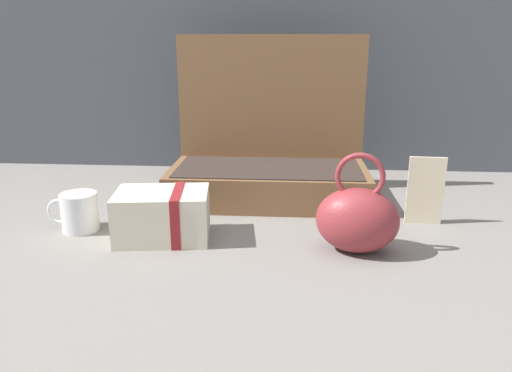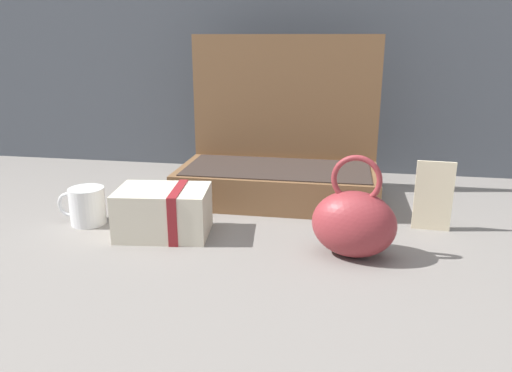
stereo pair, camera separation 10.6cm
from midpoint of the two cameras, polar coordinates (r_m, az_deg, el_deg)
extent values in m
plane|color=slate|center=(1.12, 2.07, -5.10)|extent=(6.00, 6.00, 0.00)
cube|color=brown|center=(1.30, 4.83, 0.07)|extent=(0.52, 0.25, 0.09)
cube|color=#332823|center=(1.29, 4.88, 2.03)|extent=(0.48, 0.22, 0.00)
cube|color=brown|center=(1.40, 5.53, 8.34)|extent=(0.52, 0.02, 0.43)
ellipsoid|color=maroon|center=(1.00, 14.31, -4.36)|extent=(0.18, 0.14, 0.13)
torus|color=maroon|center=(0.97, 14.69, 0.66)|extent=(0.10, 0.03, 0.10)
cube|color=beige|center=(1.09, -7.96, -3.04)|extent=(0.21, 0.16, 0.11)
cube|color=maroon|center=(1.08, -6.17, -3.09)|extent=(0.04, 0.14, 0.11)
cylinder|color=silver|center=(1.19, -16.59, -2.27)|extent=(0.08, 0.08, 0.09)
torus|color=silver|center=(1.21, -18.51, -2.12)|extent=(0.06, 0.01, 0.06)
cube|color=beige|center=(1.18, 22.37, -1.14)|extent=(0.08, 0.01, 0.16)
camera|label=1|loc=(0.05, -87.14, 0.87)|focal=34.46mm
camera|label=2|loc=(0.05, 92.86, -0.87)|focal=34.46mm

